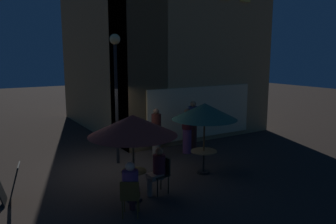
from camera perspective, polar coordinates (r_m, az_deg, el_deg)
The scene contains 15 objects.
ground_plane at distance 10.83m, azimuth -10.01°, elevation -9.67°, with size 60.00×60.00×0.00m, color #2E2620.
cafe_building at distance 15.26m, azimuth -4.04°, elevation 12.34°, with size 7.28×8.78×8.54m.
street_lamp_near_corner at distance 10.82m, azimuth -8.98°, elevation 6.64°, with size 0.34×0.34×4.24m.
menu_sandwich_board at distance 9.12m, azimuth -26.09°, elevation -11.11°, with size 0.76×0.68×0.94m.
cafe_table_0 at distance 10.23m, azimuth 6.17°, elevation -7.57°, with size 0.79×0.79×0.71m.
cafe_table_1 at distance 8.40m, azimuth -5.89°, elevation -11.62°, with size 0.63×0.63×0.78m.
patio_umbrella_0 at distance 9.91m, azimuth 6.32°, elevation 0.06°, with size 1.96×1.96×2.17m.
patio_umbrella_1 at distance 8.00m, azimuth -6.06°, elevation -2.33°, with size 2.16×2.16×2.17m.
cafe_chair_0 at distance 7.60m, azimuth -6.54°, elevation -13.99°, with size 0.57×0.57×0.87m.
cafe_chair_1 at distance 8.80m, azimuth -1.02°, elevation -10.15°, with size 0.45×0.45×0.95m.
patron_seated_0 at distance 7.65m, azimuth -6.45°, elevation -12.29°, with size 0.50×0.55×1.26m.
patron_seated_1 at distance 8.69m, azimuth -1.83°, elevation -9.62°, with size 0.53×0.35×1.23m.
patron_standing_2 at distance 11.50m, azimuth -2.02°, elevation -3.71°, with size 0.33×0.33×1.77m.
patron_standing_3 at distance 12.71m, azimuth 4.31°, elevation -2.21°, with size 0.36×0.36×1.86m.
patron_standing_4 at distance 12.17m, azimuth 3.31°, elevation -3.27°, with size 0.38×0.38×1.67m.
Camera 1 is at (-3.71, -9.52, 3.59)m, focal length 35.42 mm.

